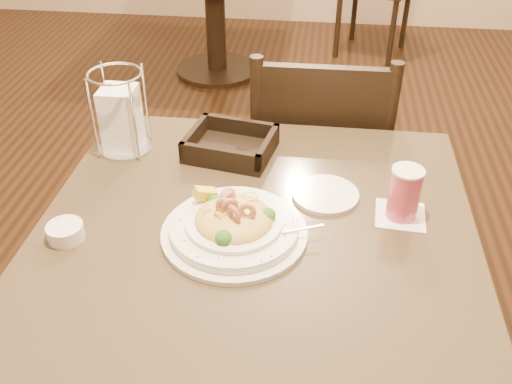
# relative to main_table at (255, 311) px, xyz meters

# --- Properties ---
(main_table) EXTENTS (0.90, 0.90, 0.76)m
(main_table) POSITION_rel_main_table_xyz_m (0.00, 0.00, 0.00)
(main_table) COLOR black
(main_table) RESTS_ON ground
(dining_chair_near) EXTENTS (0.42, 0.42, 0.93)m
(dining_chair_near) POSITION_rel_main_table_xyz_m (0.12, 0.63, -0.02)
(dining_chair_near) COLOR black
(dining_chair_near) RESTS_ON ground
(pasta_bowl) EXTENTS (0.33, 0.30, 0.09)m
(pasta_bowl) POSITION_rel_main_table_xyz_m (-0.04, -0.02, 0.27)
(pasta_bowl) COLOR white
(pasta_bowl) RESTS_ON main_table
(drink_glass) EXTENTS (0.11, 0.11, 0.12)m
(drink_glass) POSITION_rel_main_table_xyz_m (0.30, 0.08, 0.30)
(drink_glass) COLOR white
(drink_glass) RESTS_ON main_table
(bread_basket) EXTENTS (0.23, 0.20, 0.06)m
(bread_basket) POSITION_rel_main_table_xyz_m (-0.10, 0.29, 0.26)
(bread_basket) COLOR black
(bread_basket) RESTS_ON main_table
(napkin_caddy) EXTENTS (0.13, 0.13, 0.21)m
(napkin_caddy) POSITION_rel_main_table_xyz_m (-0.36, 0.28, 0.33)
(napkin_caddy) COLOR silver
(napkin_caddy) RESTS_ON main_table
(side_plate) EXTENTS (0.18, 0.18, 0.01)m
(side_plate) POSITION_rel_main_table_xyz_m (0.14, 0.13, 0.25)
(side_plate) COLOR white
(side_plate) RESTS_ON main_table
(butter_ramekin) EXTENTS (0.09, 0.09, 0.03)m
(butter_ramekin) POSITION_rel_main_table_xyz_m (-0.37, -0.07, 0.26)
(butter_ramekin) COLOR white
(butter_ramekin) RESTS_ON main_table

